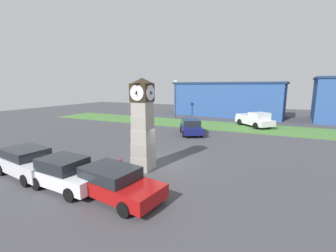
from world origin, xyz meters
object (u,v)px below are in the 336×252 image
object	(u,v)px
car_far_lot	(191,127)
pickup_truck	(254,119)
car_navy_sedan	(28,161)
car_near_tower	(66,173)
car_by_building	(114,182)
street_lamp_near_road	(175,97)
bollard_mid_row	(109,174)
bollard_far_row	(105,186)
bollard_near_tower	(121,166)
pedestrian_crossing_lot	(132,114)
clock_tower	(143,126)

from	to	relation	value
car_far_lot	pickup_truck	xyz separation A→B (m)	(5.64, 7.45, 0.16)
car_navy_sedan	car_near_tower	xyz separation A→B (m)	(3.34, -0.28, -0.01)
car_by_building	car_far_lot	bearing A→B (deg)	95.42
car_navy_sedan	car_far_lot	size ratio (longest dim) A/B	1.06
street_lamp_near_road	car_navy_sedan	bearing A→B (deg)	-87.32
car_by_building	bollard_mid_row	bearing A→B (deg)	138.68
bollard_far_row	car_near_tower	xyz separation A→B (m)	(-2.40, -0.07, 0.22)
bollard_near_tower	car_near_tower	xyz separation A→B (m)	(-1.26, -2.70, 0.35)
car_far_lot	street_lamp_near_road	bearing A→B (deg)	121.75
car_by_building	pedestrian_crossing_lot	xyz separation A→B (m)	(-12.11, 19.27, 0.19)
bollard_far_row	car_far_lot	size ratio (longest dim) A/B	0.25
car_navy_sedan	car_far_lot	distance (m)	15.02
bollard_far_row	street_lamp_near_road	distance (m)	25.08
car_near_tower	car_navy_sedan	bearing A→B (deg)	175.13
car_by_building	pedestrian_crossing_lot	distance (m)	22.76
car_near_tower	pickup_truck	distance (m)	23.09
car_near_tower	street_lamp_near_road	size ratio (longest dim) A/B	0.68
car_navy_sedan	clock_tower	bearing A→B (deg)	33.07
clock_tower	bollard_mid_row	xyz separation A→B (m)	(-0.45, -2.63, -2.16)
bollard_mid_row	bollard_far_row	world-z (taller)	bollard_far_row
clock_tower	pickup_truck	size ratio (longest dim) A/B	1.10
bollard_near_tower	street_lamp_near_road	bearing A→B (deg)	104.98
bollard_far_row	car_by_building	bearing A→B (deg)	22.63
car_by_building	clock_tower	bearing A→B (deg)	100.40
street_lamp_near_road	car_by_building	bearing A→B (deg)	-73.09
bollard_far_row	car_navy_sedan	xyz separation A→B (m)	(-5.74, 0.21, 0.23)
bollard_far_row	car_far_lot	bearing A→B (deg)	93.84
bollard_far_row	car_near_tower	bearing A→B (deg)	-178.32
car_by_building	pickup_truck	bearing A→B (deg)	78.86
bollard_mid_row	street_lamp_near_road	xyz separation A→B (m)	(-6.12, 22.82, 2.84)
clock_tower	bollard_near_tower	size ratio (longest dim) A/B	6.45
bollard_near_tower	bollard_far_row	xyz separation A→B (m)	(1.14, -2.63, 0.13)
bollard_far_row	pedestrian_crossing_lot	size ratio (longest dim) A/B	0.68
clock_tower	car_far_lot	xyz separation A→B (m)	(-0.69, 10.69, -1.93)
clock_tower	street_lamp_near_road	size ratio (longest dim) A/B	0.95
bollard_near_tower	pedestrian_crossing_lot	bearing A→B (deg)	122.20
bollard_far_row	car_by_building	distance (m)	0.45
bollard_near_tower	pedestrian_crossing_lot	xyz separation A→B (m)	(-10.58, 16.80, 0.49)
bollard_mid_row	car_near_tower	distance (m)	2.08
bollard_far_row	car_near_tower	world-z (taller)	car_near_tower
pickup_truck	car_near_tower	bearing A→B (deg)	-107.83
pickup_truck	car_by_building	bearing A→B (deg)	-101.14
bollard_mid_row	bollard_far_row	distance (m)	1.35
pickup_truck	street_lamp_near_road	xyz separation A→B (m)	(-11.52, 2.05, 2.45)
car_near_tower	street_lamp_near_road	xyz separation A→B (m)	(-4.45, 24.03, 2.61)
bollard_mid_row	street_lamp_near_road	world-z (taller)	street_lamp_near_road
pedestrian_crossing_lot	bollard_near_tower	bearing A→B (deg)	-57.80
bollard_far_row	car_by_building	xyz separation A→B (m)	(0.39, 0.16, 0.17)
car_navy_sedan	car_by_building	distance (m)	6.13
car_far_lot	clock_tower	bearing A→B (deg)	-86.29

